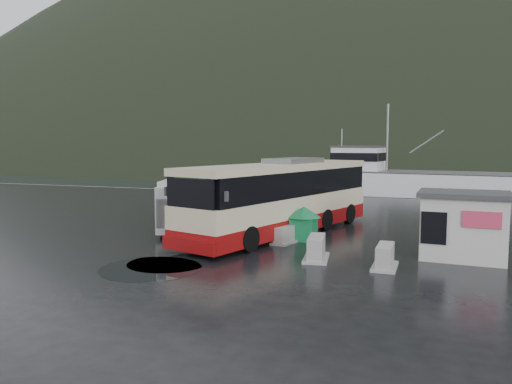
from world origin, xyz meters
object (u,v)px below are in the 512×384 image
(ticket_kiosk, at_px, (462,258))
(fishing_trawler, at_px, (415,190))
(white_van, at_px, (191,228))
(jersey_barrier_c, at_px, (385,268))
(waste_bin_left, at_px, (217,244))
(jersey_barrier_b, at_px, (316,260))
(waste_bin_right, at_px, (303,240))
(jersey_barrier_a, at_px, (285,243))
(coach_bus, at_px, (282,233))
(dome_tent, at_px, (206,251))

(ticket_kiosk, distance_m, fishing_trawler, 28.33)
(fishing_trawler, bearing_deg, white_van, -104.00)
(ticket_kiosk, bearing_deg, fishing_trawler, 98.50)
(jersey_barrier_c, bearing_deg, ticket_kiosk, 43.38)
(fishing_trawler, bearing_deg, waste_bin_left, -96.50)
(white_van, bearing_deg, jersey_barrier_c, -42.84)
(white_van, bearing_deg, jersey_barrier_b, -47.66)
(jersey_barrier_b, relative_size, fishing_trawler, 0.08)
(waste_bin_right, bearing_deg, white_van, 170.04)
(white_van, relative_size, jersey_barrier_a, 4.14)
(ticket_kiosk, xyz_separation_m, jersey_barrier_b, (-5.15, -2.05, 0.00))
(jersey_barrier_a, bearing_deg, jersey_barrier_b, -52.54)
(coach_bus, bearing_deg, dome_tent, -92.90)
(waste_bin_left, relative_size, ticket_kiosk, 0.48)
(dome_tent, bearing_deg, waste_bin_right, 48.32)
(waste_bin_left, xyz_separation_m, jersey_barrier_a, (2.72, 1.19, 0.00))
(ticket_kiosk, height_order, jersey_barrier_b, ticket_kiosk)
(ticket_kiosk, height_order, jersey_barrier_c, ticket_kiosk)
(ticket_kiosk, height_order, jersey_barrier_a, ticket_kiosk)
(waste_bin_left, height_order, jersey_barrier_b, waste_bin_left)
(dome_tent, xyz_separation_m, fishing_trawler, (6.86, 30.33, 0.00))
(waste_bin_left, bearing_deg, waste_bin_right, 32.16)
(jersey_barrier_a, bearing_deg, waste_bin_left, -156.33)
(waste_bin_left, distance_m, jersey_barrier_b, 4.87)
(jersey_barrier_a, bearing_deg, dome_tent, -134.05)
(waste_bin_left, bearing_deg, ticket_kiosk, 4.00)
(dome_tent, relative_size, jersey_barrier_c, 1.54)
(dome_tent, xyz_separation_m, jersey_barrier_b, (4.52, 0.09, 0.00))
(white_van, relative_size, waste_bin_left, 4.00)
(coach_bus, distance_m, white_van, 4.81)
(waste_bin_right, bearing_deg, coach_bus, 137.54)
(jersey_barrier_b, bearing_deg, waste_bin_left, 163.71)
(white_van, bearing_deg, fishing_trawler, 51.99)
(white_van, distance_m, ticket_kiosk, 13.00)
(ticket_kiosk, height_order, fishing_trawler, fishing_trawler)
(waste_bin_right, height_order, jersey_barrier_a, waste_bin_right)
(white_van, distance_m, dome_tent, 5.56)
(waste_bin_right, relative_size, ticket_kiosk, 0.47)
(waste_bin_left, height_order, waste_bin_right, waste_bin_left)
(ticket_kiosk, relative_size, jersey_barrier_a, 2.15)
(waste_bin_left, height_order, dome_tent, waste_bin_left)
(coach_bus, bearing_deg, jersey_barrier_a, -52.22)
(coach_bus, height_order, white_van, coach_bus)
(jersey_barrier_a, xyz_separation_m, fishing_trawler, (4.30, 27.68, 0.00))
(waste_bin_right, relative_size, dome_tent, 0.61)
(white_van, distance_m, waste_bin_right, 6.33)
(waste_bin_right, bearing_deg, waste_bin_left, -147.84)
(ticket_kiosk, distance_m, jersey_barrier_c, 3.59)
(waste_bin_left, height_order, ticket_kiosk, ticket_kiosk)
(dome_tent, relative_size, ticket_kiosk, 0.78)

